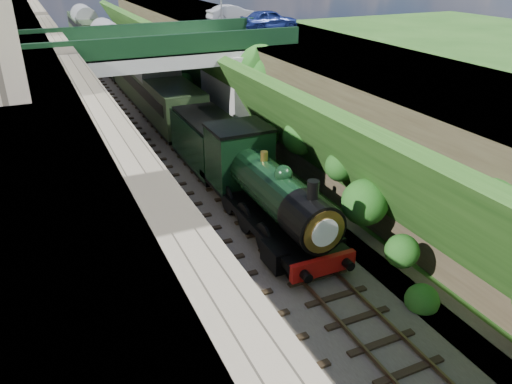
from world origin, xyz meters
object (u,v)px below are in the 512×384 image
Objects in this scene: tender at (209,145)px; car_silver at (232,13)px; road_bridge at (171,79)px; tree at (255,70)px; locomotive at (265,191)px; car_blue at (269,20)px.

car_silver is at bearing 62.86° from tender.
road_bridge is 5.39m from tree.
road_bridge is 12.14m from car_silver.
road_bridge reaches higher than locomotive.
car_silver is at bearing 74.86° from tree.
tender is (-0.00, 7.36, -0.27)m from locomotive.
car_blue is (8.56, 3.28, 2.91)m from road_bridge.
locomotive is (-8.31, -16.75, -5.09)m from car_blue.
car_blue is 13.64m from tender.
car_blue reaches higher than tree.
car_silver is 0.40× the size of locomotive.
car_blue is 0.72× the size of tender.
road_bridge reaches higher than tree.
tender is (0.26, -6.11, -2.46)m from road_bridge.
tree is 12.70m from locomotive.
tender is at bearing -138.97° from tree.
car_blue is at bearing 55.82° from tree.
road_bridge is 6.59m from tender.
car_blue is at bearing 48.51° from tender.
locomotive is (0.26, -13.48, -2.18)m from road_bridge.
car_blue is at bearing -173.66° from car_silver.
locomotive is 7.37m from tender.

